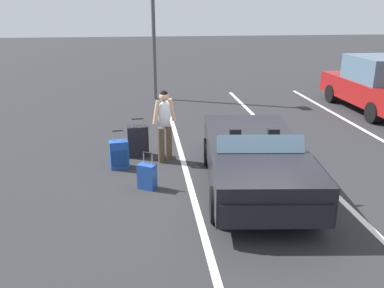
{
  "coord_description": "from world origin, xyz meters",
  "views": [
    {
      "loc": [
        7.09,
        -2.09,
        3.42
      ],
      "look_at": [
        -0.62,
        -1.14,
        0.75
      ],
      "focal_mm": 38.11,
      "sensor_mm": 36.0,
      "label": 1
    }
  ],
  "objects_px": {
    "convertible_car": "(256,164)",
    "suitcase_large_black": "(138,141)",
    "suitcase_medium_bright": "(119,155)",
    "suitcase_small_carryon": "(147,176)",
    "traveler_person": "(164,122)",
    "parking_lamp_post": "(153,4)",
    "parked_sedan_far": "(376,85)"
  },
  "relations": [
    {
      "from": "convertible_car",
      "to": "suitcase_large_black",
      "type": "bearing_deg",
      "value": -129.41
    },
    {
      "from": "suitcase_medium_bright",
      "to": "suitcase_small_carryon",
      "type": "xyz_separation_m",
      "value": [
        1.14,
        0.58,
        -0.06
      ]
    },
    {
      "from": "suitcase_small_carryon",
      "to": "suitcase_large_black",
      "type": "bearing_deg",
      "value": -142.58
    },
    {
      "from": "convertible_car",
      "to": "traveler_person",
      "type": "height_order",
      "value": "traveler_person"
    },
    {
      "from": "convertible_car",
      "to": "traveler_person",
      "type": "distance_m",
      "value": 2.48
    },
    {
      "from": "parking_lamp_post",
      "to": "suitcase_large_black",
      "type": "bearing_deg",
      "value": -5.9
    },
    {
      "from": "suitcase_large_black",
      "to": "suitcase_medium_bright",
      "type": "relative_size",
      "value": 1.12
    },
    {
      "from": "suitcase_small_carryon",
      "to": "parking_lamp_post",
      "type": "distance_m",
      "value": 8.61
    },
    {
      "from": "convertible_car",
      "to": "suitcase_large_black",
      "type": "xyz_separation_m",
      "value": [
        -2.28,
        -2.21,
        -0.22
      ]
    },
    {
      "from": "convertible_car",
      "to": "suitcase_large_black",
      "type": "height_order",
      "value": "convertible_car"
    },
    {
      "from": "convertible_car",
      "to": "suitcase_small_carryon",
      "type": "xyz_separation_m",
      "value": [
        -0.44,
        -2.04,
        -0.34
      ]
    },
    {
      "from": "suitcase_small_carryon",
      "to": "parking_lamp_post",
      "type": "height_order",
      "value": "parking_lamp_post"
    },
    {
      "from": "suitcase_medium_bright",
      "to": "parked_sedan_far",
      "type": "distance_m",
      "value": 9.24
    },
    {
      "from": "convertible_car",
      "to": "parking_lamp_post",
      "type": "distance_m",
      "value": 9.04
    },
    {
      "from": "traveler_person",
      "to": "parked_sedan_far",
      "type": "bearing_deg",
      "value": 89.16
    },
    {
      "from": "suitcase_medium_bright",
      "to": "parked_sedan_far",
      "type": "xyz_separation_m",
      "value": [
        -4.07,
        8.28,
        0.58
      ]
    },
    {
      "from": "convertible_car",
      "to": "parking_lamp_post",
      "type": "relative_size",
      "value": 0.72
    },
    {
      "from": "parked_sedan_far",
      "to": "parking_lamp_post",
      "type": "distance_m",
      "value": 8.15
    },
    {
      "from": "suitcase_medium_bright",
      "to": "traveler_person",
      "type": "distance_m",
      "value": 1.22
    },
    {
      "from": "suitcase_large_black",
      "to": "suitcase_medium_bright",
      "type": "distance_m",
      "value": 0.81
    },
    {
      "from": "suitcase_small_carryon",
      "to": "traveler_person",
      "type": "bearing_deg",
      "value": -165.12
    },
    {
      "from": "convertible_car",
      "to": "traveler_person",
      "type": "relative_size",
      "value": 2.61
    },
    {
      "from": "convertible_car",
      "to": "parked_sedan_far",
      "type": "xyz_separation_m",
      "value": [
        -5.66,
        5.65,
        0.3
      ]
    },
    {
      "from": "suitcase_large_black",
      "to": "convertible_car",
      "type": "bearing_deg",
      "value": -139.42
    },
    {
      "from": "suitcase_medium_bright",
      "to": "parking_lamp_post",
      "type": "bearing_deg",
      "value": 162.78
    },
    {
      "from": "suitcase_medium_bright",
      "to": "parking_lamp_post",
      "type": "distance_m",
      "value": 7.59
    },
    {
      "from": "convertible_car",
      "to": "suitcase_small_carryon",
      "type": "height_order",
      "value": "convertible_car"
    },
    {
      "from": "convertible_car",
      "to": "parked_sedan_far",
      "type": "bearing_deg",
      "value": 141.47
    },
    {
      "from": "convertible_car",
      "to": "suitcase_small_carryon",
      "type": "bearing_deg",
      "value": -95.84
    },
    {
      "from": "convertible_car",
      "to": "suitcase_small_carryon",
      "type": "distance_m",
      "value": 2.12
    },
    {
      "from": "suitcase_medium_bright",
      "to": "suitcase_large_black",
      "type": "bearing_deg",
      "value": 140.77
    },
    {
      "from": "parking_lamp_post",
      "to": "suitcase_medium_bright",
      "type": "bearing_deg",
      "value": -8.7
    }
  ]
}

